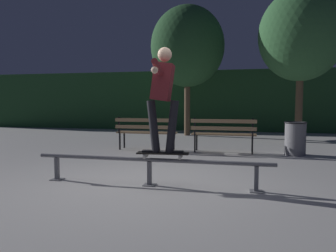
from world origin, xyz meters
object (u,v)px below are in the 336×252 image
object	(u,v)px
skateboarder	(163,91)
tree_far_right	(301,35)
skateboard	(163,154)
park_bench_leftmost	(146,130)
park_bench_left_center	(223,131)
tree_behind_benches	(188,47)
grind_rail	(149,164)
trash_can	(295,138)

from	to	relation	value
skateboarder	tree_far_right	size ratio (longest dim) A/B	0.33
skateboard	park_bench_leftmost	xyz separation A→B (m)	(-1.32, 3.45, 0.04)
skateboard	park_bench_left_center	bearing A→B (deg)	78.50
skateboard	tree_behind_benches	bearing A→B (deg)	96.82
skateboarder	tree_behind_benches	world-z (taller)	tree_behind_benches
park_bench_leftmost	park_bench_left_center	distance (m)	2.02
skateboarder	park_bench_leftmost	size ratio (longest dim) A/B	0.97
grind_rail	trash_can	world-z (taller)	trash_can
skateboarder	park_bench_left_center	size ratio (longest dim) A/B	0.97
grind_rail	park_bench_left_center	bearing A→B (deg)	75.19
park_bench_leftmost	park_bench_left_center	size ratio (longest dim) A/B	1.00
tree_behind_benches	trash_can	bearing A→B (deg)	-50.57
skateboarder	park_bench_leftmost	xyz separation A→B (m)	(-1.32, 3.45, -0.90)
park_bench_left_center	trash_can	xyz separation A→B (m)	(1.69, 0.02, -0.12)
park_bench_leftmost	trash_can	distance (m)	3.71
grind_rail	tree_behind_benches	size ratio (longest dim) A/B	0.76
tree_far_right	trash_can	world-z (taller)	tree_far_right
park_bench_left_center	grind_rail	bearing A→B (deg)	-104.81
park_bench_leftmost	tree_far_right	xyz separation A→B (m)	(4.22, 2.80, 2.81)
park_bench_left_center	tree_behind_benches	size ratio (longest dim) A/B	0.33
tree_behind_benches	skateboarder	bearing A→B (deg)	-83.16
skateboard	tree_far_right	bearing A→B (deg)	65.09
tree_behind_benches	tree_far_right	distance (m)	3.98
park_bench_left_center	trash_can	world-z (taller)	park_bench_left_center
grind_rail	skateboarder	world-z (taller)	skateboarder
skateboard	tree_far_right	distance (m)	7.46
trash_can	skateboard	bearing A→B (deg)	-124.62
grind_rail	tree_behind_benches	distance (m)	8.08
park_bench_leftmost	tree_behind_benches	xyz separation A→B (m)	(0.42, 4.02, 2.81)
park_bench_leftmost	trash_can	bearing A→B (deg)	0.31
skateboarder	trash_can	distance (m)	4.33
grind_rail	tree_far_right	size ratio (longest dim) A/B	0.77
skateboard	trash_can	size ratio (longest dim) A/B	0.99
trash_can	grind_rail	bearing A→B (deg)	-126.90
park_bench_leftmost	trash_can	world-z (taller)	park_bench_leftmost
park_bench_leftmost	tree_behind_benches	distance (m)	4.92
park_bench_leftmost	tree_behind_benches	size ratio (longest dim) A/B	0.33
grind_rail	skateboarder	xyz separation A→B (m)	(0.21, 0.00, 1.11)
tree_behind_benches	trash_can	distance (m)	5.95
grind_rail	skateboarder	bearing A→B (deg)	0.07
grind_rail	skateboard	distance (m)	0.27
skateboarder	tree_behind_benches	bearing A→B (deg)	96.84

